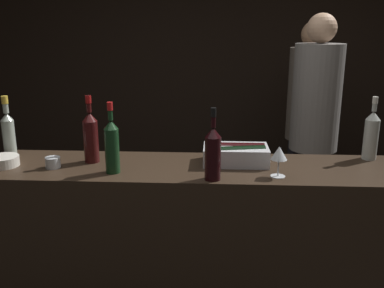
# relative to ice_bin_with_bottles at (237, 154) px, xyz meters

# --- Properties ---
(wall_back_chalkboard) EXTENTS (6.40, 0.06, 2.80)m
(wall_back_chalkboard) POSITION_rel_ice_bin_with_bottles_xyz_m (-0.25, 2.17, 0.32)
(wall_back_chalkboard) COLOR black
(wall_back_chalkboard) RESTS_ON ground_plane
(bar_counter) EXTENTS (2.32, 0.53, 1.02)m
(bar_counter) POSITION_rel_ice_bin_with_bottles_xyz_m (-0.25, -0.07, -0.57)
(bar_counter) COLOR #2D2116
(bar_counter) RESTS_ON ground_plane
(ice_bin_with_bottles) EXTENTS (0.36, 0.22, 0.11)m
(ice_bin_with_bottles) POSITION_rel_ice_bin_with_bottles_xyz_m (0.00, 0.00, 0.00)
(ice_bin_with_bottles) COLOR silver
(ice_bin_with_bottles) RESTS_ON bar_counter
(bowl_white) EXTENTS (0.17, 0.17, 0.05)m
(bowl_white) POSITION_rel_ice_bin_with_bottles_xyz_m (-1.28, -0.12, -0.03)
(bowl_white) COLOR silver
(bowl_white) RESTS_ON bar_counter
(wine_glass) EXTENTS (0.08, 0.08, 0.16)m
(wine_glass) POSITION_rel_ice_bin_with_bottles_xyz_m (0.20, -0.21, 0.06)
(wine_glass) COLOR silver
(wine_glass) RESTS_ON bar_counter
(candle_votive) EXTENTS (0.08, 0.08, 0.06)m
(candle_votive) POSITION_rel_ice_bin_with_bottles_xyz_m (-1.00, -0.13, -0.03)
(candle_votive) COLOR silver
(candle_votive) RESTS_ON bar_counter
(rose_wine_bottle) EXTENTS (0.07, 0.07, 0.36)m
(rose_wine_bottle) POSITION_rel_ice_bin_with_bottles_xyz_m (-1.31, 0.04, 0.10)
(rose_wine_bottle) COLOR #9EA899
(rose_wine_bottle) RESTS_ON bar_counter
(red_wine_bottle_tall) EXTENTS (0.08, 0.08, 0.38)m
(red_wine_bottle_tall) POSITION_rel_ice_bin_with_bottles_xyz_m (-0.82, -0.02, 0.10)
(red_wine_bottle_tall) COLOR #380F0F
(red_wine_bottle_tall) RESTS_ON bar_counter
(white_wine_bottle) EXTENTS (0.08, 0.08, 0.36)m
(white_wine_bottle) POSITION_rel_ice_bin_with_bottles_xyz_m (0.77, 0.12, 0.09)
(white_wine_bottle) COLOR #B2B7AD
(white_wine_bottle) RESTS_ON bar_counter
(red_wine_bottle_black_foil) EXTENTS (0.08, 0.08, 0.37)m
(red_wine_bottle_black_foil) POSITION_rel_ice_bin_with_bottles_xyz_m (-0.13, -0.27, 0.09)
(red_wine_bottle_black_foil) COLOR black
(red_wine_bottle_black_foil) RESTS_ON bar_counter
(red_wine_bottle_burgundy) EXTENTS (0.08, 0.08, 0.37)m
(red_wine_bottle_burgundy) POSITION_rel_ice_bin_with_bottles_xyz_m (-0.66, -0.19, 0.09)
(red_wine_bottle_burgundy) COLOR #143319
(red_wine_bottle_burgundy) RESTS_ON bar_counter
(person_in_hoodie) EXTENTS (0.35, 0.35, 1.85)m
(person_in_hoodie) POSITION_rel_ice_bin_with_bottles_xyz_m (0.62, 0.87, -0.04)
(person_in_hoodie) COLOR black
(person_in_hoodie) RESTS_ON ground_plane
(person_blond_tee) EXTENTS (0.37, 0.37, 1.80)m
(person_blond_tee) POSITION_rel_ice_bin_with_bottles_xyz_m (0.66, 1.28, -0.07)
(person_blond_tee) COLOR black
(person_blond_tee) RESTS_ON ground_plane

